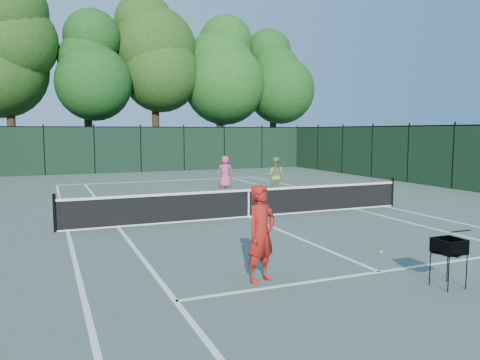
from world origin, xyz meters
name	(u,v)px	position (x,y,z in m)	size (l,w,h in m)	color
ground	(248,217)	(0.00, 0.00, 0.00)	(90.00, 90.00, 0.00)	#49584C
sideline_doubles_left	(68,231)	(-5.49, 0.00, 0.00)	(0.10, 23.77, 0.01)	white
sideline_doubles_right	(385,206)	(5.49, 0.00, 0.00)	(0.10, 23.77, 0.01)	white
sideline_singles_left	(118,227)	(-4.12, 0.00, 0.00)	(0.10, 23.77, 0.01)	white
sideline_singles_right	(354,209)	(4.12, 0.00, 0.00)	(0.10, 23.77, 0.01)	white
baseline_far	(162,181)	(0.00, 11.88, 0.00)	(10.97, 0.10, 0.01)	white
service_line_near	(379,272)	(0.00, -6.40, 0.00)	(8.23, 0.10, 0.01)	white
service_line_far	(191,193)	(0.00, 6.40, 0.00)	(8.23, 0.10, 0.01)	white
center_service_line	(248,217)	(0.00, 0.00, 0.00)	(0.10, 12.80, 0.01)	white
tennis_net	(248,202)	(0.00, 0.00, 0.48)	(11.69, 0.09, 1.06)	black
fence_far	(141,150)	(0.00, 18.00, 1.50)	(24.00, 0.05, 3.00)	black
tree_1	(7,42)	(-8.00, 22.00, 8.69)	(6.80, 6.80, 13.98)	black
tree_2	(86,61)	(-3.00, 21.80, 7.73)	(6.00, 6.00, 12.40)	black
tree_3	(154,48)	(2.00, 22.30, 9.01)	(7.00, 7.00, 14.45)	black
tree_4	(220,62)	(7.00, 21.60, 8.14)	(6.20, 6.20, 12.97)	black
tree_5	(273,72)	(12.00, 22.10, 7.71)	(5.80, 5.80, 12.23)	black
coach	(261,233)	(-2.39, -6.00, 0.90)	(0.82, 0.87, 1.79)	#A41B12
player_pink	(225,172)	(2.10, 7.59, 0.78)	(0.87, 0.69, 1.57)	#C54573
player_green	(275,176)	(3.24, 4.48, 0.81)	(1.00, 0.97, 1.63)	#7DA351
ball_hopper	(449,246)	(0.53, -7.58, 0.74)	(0.61, 0.61, 0.88)	black
loose_ball_midcourt	(381,252)	(0.95, -5.30, 0.03)	(0.07, 0.07, 0.07)	yellow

